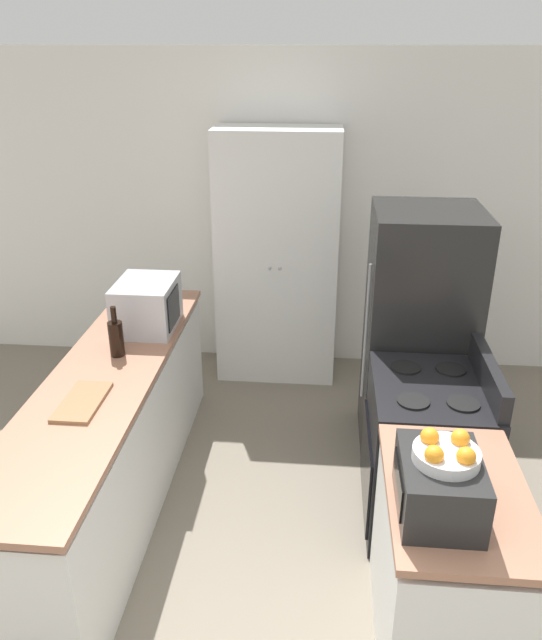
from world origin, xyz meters
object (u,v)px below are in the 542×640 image
Objects in this scene: wine_bottle at (116,337)px; fruit_bowl at (447,452)px; stove at (425,452)px; refrigerator at (418,334)px; toaster_oven at (439,486)px; microwave at (147,305)px; pantry_cabinet at (277,258)px.

fruit_bowl is at bearing -35.26° from wine_bottle.
wine_bottle is (-1.83, 0.20, 0.56)m from stove.
fruit_bowl is (-0.14, -1.78, 0.34)m from refrigerator.
stove is 4.08× the size of fruit_bowl.
toaster_oven reaches higher than stove.
microwave reaches higher than stove.
wine_bottle is (-0.08, -0.41, -0.04)m from microwave.
refrigerator is at bearing 85.52° from fruit_bowl.
refrigerator is 1.95m from wine_bottle.
refrigerator reaches higher than toaster_oven.
microwave is at bearing -123.59° from pantry_cabinet.
refrigerator is 5.36× the size of wine_bottle.
stove is 1.93m from wine_bottle.
microwave is 2.30m from fruit_bowl.
pantry_cabinet is 1.93× the size of stove.
microwave is (-1.77, -0.17, 0.22)m from refrigerator.
wine_bottle is at bearing -100.73° from microwave.
microwave is at bearing 135.30° from fruit_bowl.
fruit_bowl is (1.71, -1.21, 0.16)m from wine_bottle.
wine_bottle is 0.75× the size of toaster_oven.
wine_bottle is at bearing -162.77° from refrigerator.
microwave is (-1.76, 0.61, 0.60)m from stove.
toaster_oven is (-0.15, -1.78, 0.18)m from refrigerator.
microwave is 1.78× the size of fruit_bowl.
toaster_oven is (1.70, -1.21, 0.00)m from wine_bottle.
refrigerator is 1.82m from fruit_bowl.
wine_bottle is at bearing 144.74° from fruit_bowl.
microwave is at bearing 135.08° from toaster_oven.
toaster_oven is at bearing -97.60° from stove.
fruit_bowl is (1.63, -1.62, 0.12)m from microwave.
microwave is (-0.76, -1.14, 0.04)m from pantry_cabinet.
pantry_cabinet is at bearing 61.66° from wine_bottle.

